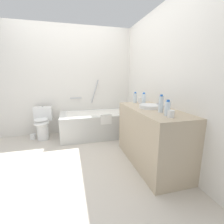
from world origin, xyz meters
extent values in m
plane|color=beige|center=(0.00, 0.00, 0.00)|extent=(3.80, 3.80, 0.00)
cube|color=white|center=(0.00, 1.39, 1.18)|extent=(3.20, 0.10, 2.37)
cube|color=white|center=(1.45, 0.00, 1.18)|extent=(0.10, 3.07, 2.37)
cube|color=silver|center=(0.55, 0.94, 0.26)|extent=(1.59, 0.78, 0.51)
cube|color=white|center=(0.55, 0.94, 0.47)|extent=(1.30, 0.57, 0.09)
cylinder|color=#B9B9BE|center=(1.17, 0.94, 0.55)|extent=(0.09, 0.03, 0.03)
cylinder|color=#B9B9BE|center=(0.55, 1.31, 0.95)|extent=(0.19, 0.03, 0.53)
cylinder|color=#B9B9BE|center=(0.11, 1.31, 0.81)|extent=(0.26, 0.03, 0.03)
cube|color=white|center=(0.65, 0.56, 0.46)|extent=(0.22, 0.03, 0.20)
cylinder|color=white|center=(-0.60, 0.99, 0.18)|extent=(0.23, 0.23, 0.37)
ellipsoid|color=white|center=(-0.60, 0.95, 0.37)|extent=(0.31, 0.36, 0.13)
ellipsoid|color=white|center=(-0.60, 0.95, 0.44)|extent=(0.29, 0.34, 0.02)
cube|color=white|center=(-0.59, 1.17, 0.51)|extent=(0.37, 0.19, 0.29)
cylinder|color=#B2B2B7|center=(-0.59, 1.17, 0.67)|extent=(0.03, 0.03, 0.01)
cube|color=tan|center=(1.11, -0.40, 0.42)|extent=(0.57, 1.33, 0.84)
cylinder|color=white|center=(1.10, -0.34, 0.86)|extent=(0.31, 0.31, 0.05)
cylinder|color=#BABABF|center=(1.30, -0.34, 0.87)|extent=(0.02, 0.02, 0.06)
cylinder|color=#BABABF|center=(1.25, -0.34, 0.89)|extent=(0.09, 0.02, 0.02)
cylinder|color=#BABABF|center=(1.30, -0.40, 0.86)|extent=(0.03, 0.03, 0.04)
cylinder|color=#BABABF|center=(1.30, -0.28, 0.86)|extent=(0.03, 0.03, 0.04)
cylinder|color=silver|center=(1.07, -0.81, 0.92)|extent=(0.07, 0.07, 0.17)
cylinder|color=blue|center=(1.07, -0.81, 1.01)|extent=(0.04, 0.04, 0.02)
cylinder|color=silver|center=(1.11, -0.12, 0.93)|extent=(0.06, 0.06, 0.18)
cylinder|color=blue|center=(1.11, -0.12, 1.03)|extent=(0.04, 0.04, 0.02)
cylinder|color=silver|center=(1.08, 0.15, 0.92)|extent=(0.06, 0.06, 0.17)
cylinder|color=blue|center=(1.08, 0.15, 1.01)|extent=(0.03, 0.03, 0.02)
cylinder|color=silver|center=(1.10, -0.63, 0.94)|extent=(0.06, 0.06, 0.21)
cylinder|color=blue|center=(1.10, -0.63, 1.06)|extent=(0.03, 0.03, 0.02)
cylinder|color=white|center=(1.15, 0.09, 0.89)|extent=(0.06, 0.06, 0.10)
cylinder|color=white|center=(1.14, -0.71, 0.88)|extent=(0.07, 0.07, 0.08)
cylinder|color=white|center=(1.06, -0.90, 0.88)|extent=(0.08, 0.08, 0.08)
cylinder|color=white|center=(-0.81, 1.07, 0.05)|extent=(0.11, 0.11, 0.10)
camera|label=1|loc=(-0.02, -2.40, 1.29)|focal=25.51mm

